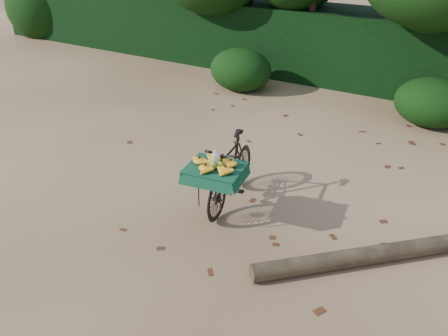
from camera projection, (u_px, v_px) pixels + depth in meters
The scene contains 7 objects.
ground at pixel (277, 200), 7.42m from camera, with size 80.00×80.00×0.00m, color tan.
vendor_bicycle at pixel (230, 170), 7.12m from camera, with size 0.89×1.89×1.08m.
fallen_log at pixel (374, 255), 6.06m from camera, with size 0.24×0.24×3.26m, color brown.
hedge_backdrop at pixel (386, 52), 11.76m from camera, with size 26.00×1.80×1.80m, color black.
tree_row at pixel (356, 8), 10.91m from camera, with size 14.50×2.00×4.00m, color black, non-canonical shape.
bush_clumps at pixel (383, 96), 10.24m from camera, with size 8.80×1.70×0.90m, color black, non-canonical shape.
leaf_litter at pixel (293, 182), 7.91m from camera, with size 7.00×7.30×0.01m, color #482513, non-canonical shape.
Camera 1 is at (2.45, -5.83, 3.99)m, focal length 38.00 mm.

